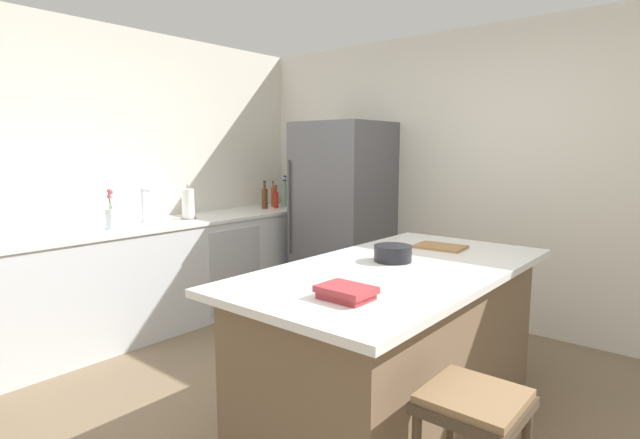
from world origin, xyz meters
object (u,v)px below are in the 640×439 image
at_px(syrup_bottle, 265,198).
at_px(bar_stool, 473,424).
at_px(cookbook_stack, 346,292).
at_px(kitchen_island, 396,343).
at_px(sink_faucet, 144,205).
at_px(soda_bottle, 285,194).
at_px(mixing_bowl, 393,253).
at_px(hot_sauce_bottle, 276,199).
at_px(paper_towel_roll, 188,204).
at_px(gin_bottle, 285,195).
at_px(refrigerator, 343,216).
at_px(flower_vase, 111,217).
at_px(vinegar_bottle, 273,196).
at_px(cutting_board, 440,247).

bearing_deg(syrup_bottle, bar_stool, -32.02).
bearing_deg(cookbook_stack, kitchen_island, 101.75).
relative_size(sink_faucet, cookbook_stack, 1.24).
bearing_deg(soda_bottle, mixing_bowl, -33.60).
height_order(hot_sauce_bottle, cookbook_stack, hot_sauce_bottle).
height_order(paper_towel_roll, gin_bottle, paper_towel_roll).
bearing_deg(cookbook_stack, paper_towel_roll, 158.88).
bearing_deg(gin_bottle, paper_towel_roll, -89.09).
bearing_deg(refrigerator, soda_bottle, 169.79).
bearing_deg(bar_stool, paper_towel_roll, 162.62).
bearing_deg(cookbook_stack, mixing_bowl, 106.77).
distance_m(flower_vase, vinegar_bottle, 1.92).
height_order(refrigerator, sink_faucet, refrigerator).
bearing_deg(cutting_board, vinegar_bottle, 160.43).
bearing_deg(soda_bottle, kitchen_island, -34.04).
distance_m(sink_faucet, hot_sauce_bottle, 1.50).
bearing_deg(vinegar_bottle, syrup_bottle, -71.24).
bearing_deg(mixing_bowl, paper_towel_roll, 174.74).
bearing_deg(soda_bottle, paper_towel_roll, -85.78).
xyz_separation_m(mixing_bowl, cutting_board, (0.04, 0.54, -0.04)).
distance_m(flower_vase, cookbook_stack, 2.52).
xyz_separation_m(bar_stool, mixing_bowl, (-0.82, 0.76, 0.41)).
distance_m(refrigerator, bar_stool, 3.15).
bearing_deg(hot_sauce_bottle, soda_bottle, 114.41).
bearing_deg(vinegar_bottle, soda_bottle, 88.53).
bearing_deg(kitchen_island, mixing_bowl, 135.83).
bearing_deg(kitchen_island, hot_sauce_bottle, 149.24).
xyz_separation_m(cookbook_stack, mixing_bowl, (-0.23, 0.76, 0.02)).
relative_size(vinegar_bottle, cutting_board, 0.86).
xyz_separation_m(gin_bottle, hot_sauce_bottle, (0.04, -0.18, -0.03)).
bearing_deg(refrigerator, paper_towel_roll, -125.24).
bearing_deg(syrup_bottle, soda_bottle, 99.14).
relative_size(flower_vase, hot_sauce_bottle, 1.30).
xyz_separation_m(vinegar_bottle, cutting_board, (2.43, -0.86, -0.12)).
relative_size(sink_faucet, vinegar_bottle, 1.07).
xyz_separation_m(cookbook_stack, cutting_board, (-0.19, 1.30, -0.02)).
xyz_separation_m(refrigerator, flower_vase, (-0.85, -1.93, 0.12)).
bearing_deg(sink_faucet, paper_towel_roll, 79.26).
height_order(refrigerator, syrup_bottle, refrigerator).
height_order(cookbook_stack, mixing_bowl, mixing_bowl).
relative_size(bar_stool, soda_bottle, 2.01).
relative_size(bar_stool, flower_vase, 2.11).
distance_m(mixing_bowl, cutting_board, 0.54).
bearing_deg(cookbook_stack, cutting_board, 98.42).
relative_size(gin_bottle, vinegar_bottle, 1.04).
height_order(syrup_bottle, mixing_bowl, syrup_bottle).
height_order(vinegar_bottle, cookbook_stack, vinegar_bottle).
height_order(mixing_bowl, cutting_board, mixing_bowl).
relative_size(gin_bottle, mixing_bowl, 1.33).
bearing_deg(flower_vase, vinegar_bottle, 93.21).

